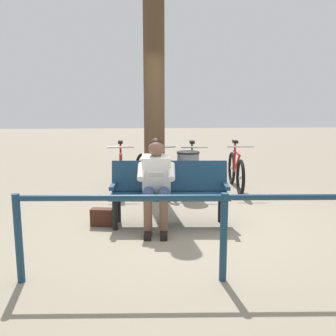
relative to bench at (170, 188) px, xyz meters
name	(u,v)px	position (x,y,z in m)	size (l,w,h in m)	color
ground_plane	(191,227)	(-0.28, 0.15, -0.51)	(40.00, 40.00, 0.00)	gray
bench	(170,188)	(0.00, 0.00, 0.00)	(1.63, 0.58, 0.87)	navy
person_reading	(156,179)	(0.19, 0.15, 0.16)	(0.51, 0.78, 1.20)	white
handbag	(102,217)	(0.93, 0.02, -0.39)	(0.30, 0.14, 0.24)	#3F1E14
tree_trunk	(154,99)	(0.16, -1.44, 1.22)	(0.36, 0.36, 3.45)	#4C3823
litter_bin	(188,174)	(-0.44, -1.48, -0.10)	(0.40, 0.40, 0.82)	slate
bicycle_silver	(236,171)	(-1.44, -2.02, -0.15)	(0.48, 1.68, 0.94)	black
bicycle_blue	(192,172)	(-0.59, -2.00, -0.15)	(0.48, 1.68, 0.94)	black
bicycle_purple	(154,172)	(0.15, -1.99, -0.15)	(0.76, 1.56, 0.94)	black
bicycle_green	(121,172)	(0.78, -2.10, -0.15)	(0.48, 1.68, 0.94)	black
railing_fence	(224,218)	(-0.38, 1.71, 0.11)	(3.86, 0.28, 0.85)	navy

